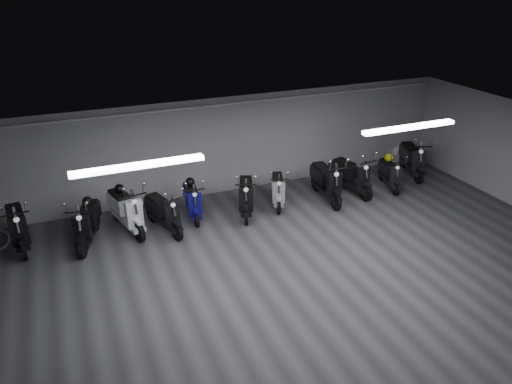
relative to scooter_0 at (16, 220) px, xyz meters
name	(u,v)px	position (x,y,z in m)	size (l,w,h in m)	color
floor	(306,284)	(5.49, -3.88, -0.71)	(14.00, 10.00, 0.01)	#3B3A3D
ceiling	(313,158)	(5.49, -3.88, 2.10)	(14.00, 10.00, 0.01)	gray
back_wall	(225,146)	(5.49, 1.12, 0.69)	(14.00, 0.01, 2.80)	#9F9FA1
fluor_strip_left	(139,166)	(2.49, -2.88, 2.03)	(2.40, 0.18, 0.08)	white
fluor_strip_right	(409,127)	(8.49, -2.88, 2.03)	(2.40, 0.18, 0.08)	white
conduit	(225,104)	(5.49, 1.04, 1.91)	(0.05, 0.05, 13.60)	white
scooter_0	(16,220)	(0.00, 0.00, 0.00)	(0.63, 1.90, 1.42)	black
scooter_1	(86,217)	(1.50, -0.44, -0.01)	(0.63, 1.88, 1.40)	black
scooter_2	(125,204)	(2.44, -0.17, 0.04)	(0.67, 2.00, 1.49)	white
scooter_3	(163,207)	(3.28, -0.54, -0.04)	(0.59, 1.78, 1.33)	black
scooter_4	(192,195)	(4.14, -0.09, -0.08)	(0.56, 1.69, 1.26)	#100C67
scooter_5	(246,190)	(5.51, -0.44, -0.03)	(0.61, 1.83, 1.36)	black
scooter_6	(278,184)	(6.51, -0.28, -0.09)	(0.55, 1.66, 1.23)	#B6B5BA
scooter_7	(327,176)	(7.89, -0.53, 0.03)	(0.66, 1.98, 1.48)	black
scooter_8	(352,170)	(8.80, -0.39, 0.01)	(0.64, 1.92, 1.43)	black
scooter_9	(390,169)	(10.06, -0.52, -0.11)	(0.54, 1.62, 1.20)	black
scooter_10	(413,154)	(11.28, 0.00, 0.02)	(0.65, 1.96, 1.46)	black
helmet_0	(87,201)	(1.58, -0.19, 0.28)	(0.23, 0.23, 0.23)	black
helmet_1	(190,182)	(4.17, 0.15, 0.19)	(0.24, 0.24, 0.24)	black
helmet_2	(389,158)	(10.12, -0.30, 0.16)	(0.25, 0.25, 0.25)	#BABB0B
helmet_3	(119,189)	(2.37, 0.10, 0.33)	(0.24, 0.24, 0.24)	black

